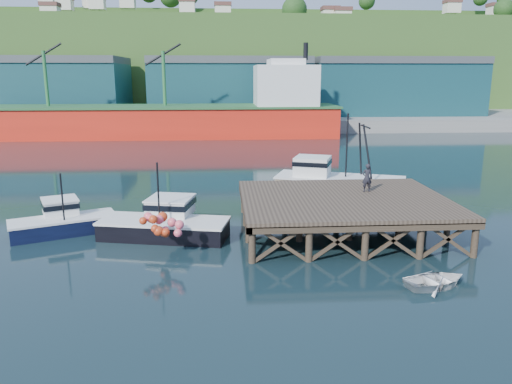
{
  "coord_description": "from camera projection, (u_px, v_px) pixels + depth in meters",
  "views": [
    {
      "loc": [
        -1.61,
        -28.06,
        9.16
      ],
      "look_at": [
        0.45,
        2.0,
        2.05
      ],
      "focal_mm": 35.0,
      "sensor_mm": 36.0,
      "label": 1
    }
  ],
  "objects": [
    {
      "name": "cargo_ship",
      "position": [
        176.0,
        115.0,
        74.74
      ],
      "size": [
        55.5,
        10.0,
        13.75
      ],
      "color": "red",
      "rests_on": "ground"
    },
    {
      "name": "boat_black",
      "position": [
        166.0,
        222.0,
        28.82
      ],
      "size": [
        7.71,
        6.39,
        4.52
      ],
      "rotation": [
        0.0,
        0.0,
        -0.21
      ],
      "color": "black",
      "rests_on": "ground"
    },
    {
      "name": "far_quay",
      "position": [
        230.0,
        117.0,
        97.2
      ],
      "size": [
        160.0,
        40.0,
        2.0
      ],
      "primitive_type": "cube",
      "color": "gray",
      "rests_on": "ground"
    },
    {
      "name": "trawler",
      "position": [
        337.0,
        181.0,
        37.69
      ],
      "size": [
        10.14,
        6.51,
        6.39
      ],
      "rotation": [
        0.0,
        0.0,
        -0.35
      ],
      "color": "tan",
      "rests_on": "ground"
    },
    {
      "name": "boat_navy",
      "position": [
        63.0,
        220.0,
        29.52
      ],
      "size": [
        6.32,
        4.47,
        3.72
      ],
      "rotation": [
        0.0,
        0.0,
        0.41
      ],
      "color": "black",
      "rests_on": "ground"
    },
    {
      "name": "dinghy",
      "position": [
        436.0,
        280.0,
        21.99
      ],
      "size": [
        3.44,
        2.88,
        0.61
      ],
      "primitive_type": "imported",
      "rotation": [
        0.0,
        0.0,
        1.86
      ],
      "color": "white",
      "rests_on": "ground"
    },
    {
      "name": "warehouse_mid",
      "position": [
        230.0,
        89.0,
        91.08
      ],
      "size": [
        28.0,
        16.0,
        9.0
      ],
      "primitive_type": "cube",
      "color": "#174B4E",
      "rests_on": "far_quay"
    },
    {
      "name": "wharf",
      "position": [
        344.0,
        201.0,
        29.2
      ],
      "size": [
        12.0,
        10.0,
        2.62
      ],
      "color": "brown",
      "rests_on": "ground"
    },
    {
      "name": "ground",
      "position": [
        251.0,
        234.0,
        29.46
      ],
      "size": [
        300.0,
        300.0,
        0.0
      ],
      "primitive_type": "plane",
      "color": "black",
      "rests_on": "ground"
    },
    {
      "name": "warehouse_right",
      "position": [
        391.0,
        89.0,
        93.07
      ],
      "size": [
        30.0,
        16.0,
        9.0
      ],
      "primitive_type": "cube",
      "color": "#174B4E",
      "rests_on": "far_quay"
    },
    {
      "name": "dockworker",
      "position": [
        367.0,
        178.0,
        30.53
      ],
      "size": [
        0.67,
        0.47,
        1.75
      ],
      "primitive_type": "imported",
      "rotation": [
        0.0,
        0.0,
        3.23
      ],
      "color": "black",
      "rests_on": "wharf"
    },
    {
      "name": "hillside",
      "position": [
        227.0,
        67.0,
        124.03
      ],
      "size": [
        220.0,
        50.0,
        22.0
      ],
      "primitive_type": "cube",
      "color": "#2D511E",
      "rests_on": "ground"
    },
    {
      "name": "warehouse_left",
      "position": [
        33.0,
        90.0,
        88.75
      ],
      "size": [
        32.0,
        16.0,
        9.0
      ],
      "primitive_type": "cube",
      "color": "#174B4E",
      "rests_on": "far_quay"
    }
  ]
}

